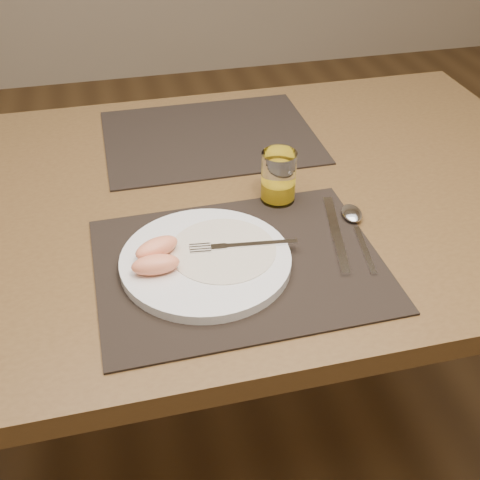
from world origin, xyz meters
name	(u,v)px	position (x,y,z in m)	size (l,w,h in m)	color
ground	(228,432)	(0.00, 0.00, 0.00)	(5.00, 5.00, 0.00)	#54391C
table	(224,227)	(0.00, 0.00, 0.67)	(1.40, 0.90, 0.75)	brown
placemat_near	(239,264)	(-0.02, -0.22, 0.75)	(0.45, 0.35, 0.00)	black
placemat_far	(210,137)	(0.02, 0.22, 0.75)	(0.45, 0.35, 0.00)	black
plate	(206,261)	(-0.08, -0.21, 0.76)	(0.27, 0.27, 0.02)	white
plate_dressing	(223,250)	(-0.05, -0.20, 0.77)	(0.17, 0.17, 0.00)	white
fork	(234,246)	(-0.03, -0.20, 0.77)	(0.18, 0.04, 0.00)	silver
knife	(338,240)	(0.15, -0.20, 0.76)	(0.06, 0.22, 0.01)	silver
spoon	(354,218)	(0.20, -0.15, 0.76)	(0.05, 0.19, 0.01)	silver
juice_glass	(278,179)	(0.09, -0.06, 0.80)	(0.06, 0.06, 0.10)	white
grapefruit_wedges	(156,256)	(-0.15, -0.21, 0.78)	(0.08, 0.09, 0.03)	#FF9768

